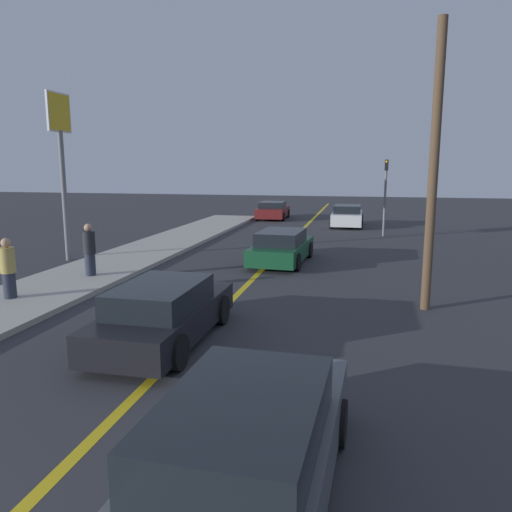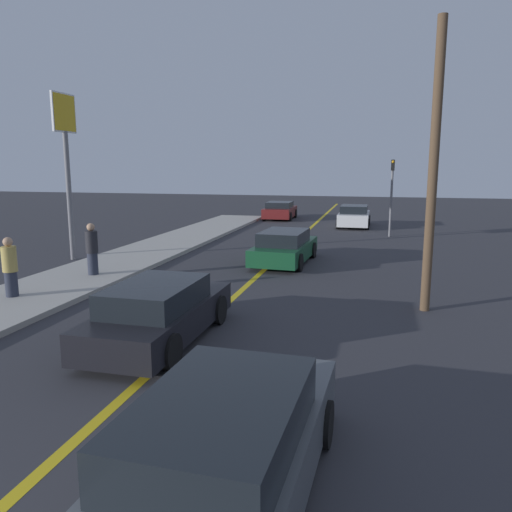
% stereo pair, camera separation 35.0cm
% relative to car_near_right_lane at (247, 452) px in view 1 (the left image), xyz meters
% --- Properties ---
extents(road_center_line, '(0.20, 60.00, 0.01)m').
position_rel_car_near_right_lane_xyz_m(road_center_line, '(-2.41, 14.33, -0.67)').
color(road_center_line, gold).
rests_on(road_center_line, ground_plane).
extents(sidewalk_left, '(3.10, 33.41, 0.15)m').
position_rel_car_near_right_lane_xyz_m(sidewalk_left, '(-7.95, 13.03, -0.59)').
color(sidewalk_left, '#ADA89E').
rests_on(sidewalk_left, ground_plane).
extents(car_near_right_lane, '(2.04, 4.74, 1.40)m').
position_rel_car_near_right_lane_xyz_m(car_near_right_lane, '(0.00, 0.00, 0.00)').
color(car_near_right_lane, '#4C5156').
rests_on(car_near_right_lane, ground_plane).
extents(car_ahead_center, '(1.91, 4.49, 1.31)m').
position_rel_car_near_right_lane_xyz_m(car_ahead_center, '(-2.93, 4.71, -0.03)').
color(car_ahead_center, black).
rests_on(car_ahead_center, ground_plane).
extents(car_far_distant, '(2.07, 4.42, 1.27)m').
position_rel_car_near_right_lane_xyz_m(car_far_distant, '(-1.94, 13.86, -0.05)').
color(car_far_distant, '#144728').
rests_on(car_far_distant, ground_plane).
extents(car_parked_left_lot, '(1.92, 3.89, 1.32)m').
position_rel_car_near_right_lane_xyz_m(car_parked_left_lot, '(0.08, 26.10, -0.03)').
color(car_parked_left_lot, silver).
rests_on(car_parked_left_lot, ground_plane).
extents(car_oncoming_far, '(2.03, 3.87, 1.21)m').
position_rel_car_near_right_lane_xyz_m(car_oncoming_far, '(-5.16, 29.41, -0.08)').
color(car_oncoming_far, maroon).
rests_on(car_oncoming_far, ground_plane).
extents(pedestrian_near_curb, '(0.39, 0.39, 1.65)m').
position_rel_car_near_right_lane_xyz_m(pedestrian_near_curb, '(-8.23, 6.66, 0.30)').
color(pedestrian_near_curb, '#282D3D').
rests_on(pedestrian_near_curb, sidewalk_left).
extents(pedestrian_mid_group, '(0.40, 0.40, 1.71)m').
position_rel_car_near_right_lane_xyz_m(pedestrian_mid_group, '(-7.59, 9.68, 0.33)').
color(pedestrian_mid_group, '#282D3D').
rests_on(pedestrian_mid_group, sidewalk_left).
extents(traffic_light, '(0.18, 0.40, 3.99)m').
position_rel_car_near_right_lane_xyz_m(traffic_light, '(2.13, 22.23, 1.78)').
color(traffic_light, slate).
rests_on(traffic_light, ground_plane).
extents(roadside_sign, '(0.20, 1.43, 6.40)m').
position_rel_car_near_right_lane_xyz_m(roadside_sign, '(-10.28, 12.58, 3.92)').
color(roadside_sign, slate).
rests_on(roadside_sign, ground_plane).
extents(utility_pole, '(0.24, 0.24, 7.21)m').
position_rel_car_near_right_lane_xyz_m(utility_pole, '(2.77, 8.50, 2.93)').
color(utility_pole, brown).
rests_on(utility_pole, ground_plane).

